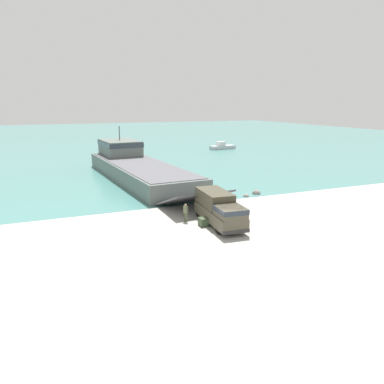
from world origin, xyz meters
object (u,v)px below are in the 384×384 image
Objects in this scene: moored_boat_a at (222,147)px; cargo_crate at (203,222)px; mooring_bollard at (234,197)px; landing_craft at (135,166)px; military_truck at (219,209)px; soldier_on_ramp at (186,211)px.

moored_boat_a reaches higher than cargo_crate.
mooring_bollard is 0.89× the size of cargo_crate.
landing_craft is 5.55× the size of moored_boat_a.
moored_boat_a is (27.37, 52.93, -0.91)m from military_truck.
landing_craft reaches higher than mooring_bollard.
landing_craft reaches higher than cargo_crate.
mooring_bollard is (-21.90, -45.82, -0.18)m from moored_boat_a.
moored_boat_a is (30.01, 51.02, -0.42)m from soldier_on_ramp.
cargo_crate is (-28.93, -52.79, -0.25)m from moored_boat_a.
landing_craft is at bearing 61.95° from soldier_on_ramp.
mooring_bollard is at bearing 146.64° from military_truck.
soldier_on_ramp is at bearing 121.48° from cargo_crate.
moored_boat_a is 7.16× the size of cargo_crate.
moored_boat_a reaches higher than soldier_on_ramp.
soldier_on_ramp is 0.27× the size of moored_boat_a.
landing_craft is 39.44m from moored_boat_a.
landing_craft is 20.35× the size of soldier_on_ramp.
landing_craft is at bearing 110.14° from mooring_bollard.
moored_boat_a is at bearing 64.45° from mooring_bollard.
mooring_bollard is at bearing 44.74° from cargo_crate.
cargo_crate is at bearing -83.79° from soldier_on_ramp.
military_truck is 4.34× the size of soldier_on_ramp.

